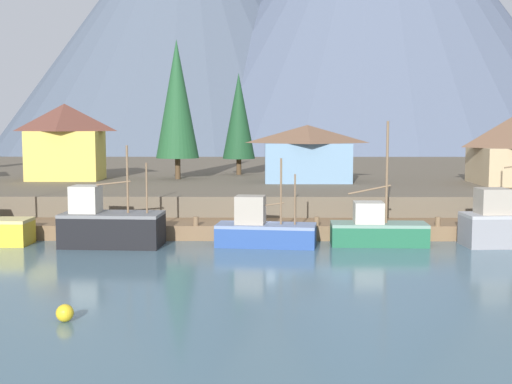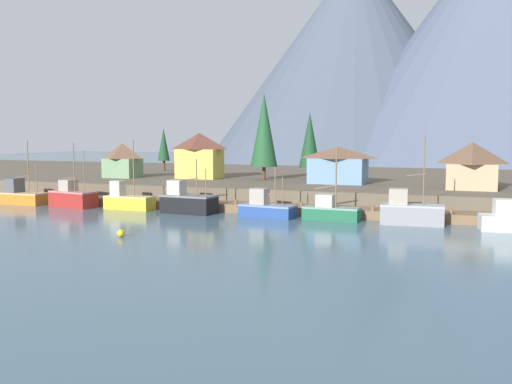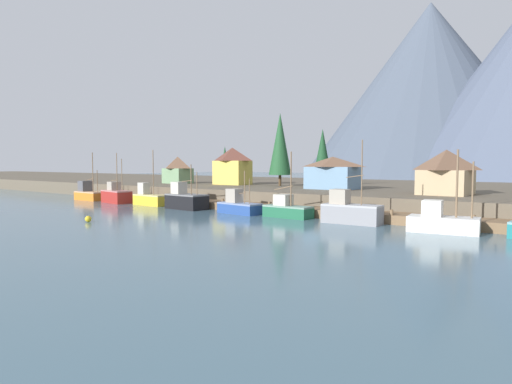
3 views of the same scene
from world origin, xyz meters
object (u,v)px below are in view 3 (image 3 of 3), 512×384
(fishing_boat_black, at_px, (186,200))
(fishing_boat_white, at_px, (442,221))
(fishing_boat_green, at_px, (287,209))
(conifer_near_left, at_px, (225,160))
(fishing_boat_red, at_px, (116,195))
(house_blue, at_px, (333,172))
(house_tan, at_px, (446,172))
(channel_buoy, at_px, (88,219))
(house_yellow, at_px, (232,166))
(conifer_near_right, at_px, (322,153))
(fishing_boat_yellow, at_px, (150,198))
(house_green, at_px, (178,170))
(fishing_boat_grey, at_px, (350,211))
(fishing_boat_blue, at_px, (239,206))
(fishing_boat_orange, at_px, (90,194))
(conifer_back_left, at_px, (280,144))

(fishing_boat_black, relative_size, fishing_boat_white, 0.82)
(fishing_boat_green, relative_size, conifer_near_left, 0.98)
(fishing_boat_red, distance_m, house_blue, 35.53)
(house_tan, bearing_deg, channel_buoy, -131.80)
(house_yellow, height_order, conifer_near_right, conifer_near_right)
(fishing_boat_yellow, distance_m, house_green, 20.99)
(fishing_boat_red, xyz_separation_m, fishing_boat_green, (33.41, 0.62, -0.25))
(fishing_boat_grey, height_order, channel_buoy, fishing_boat_grey)
(conifer_near_right, bearing_deg, fishing_boat_red, -131.68)
(fishing_boat_white, relative_size, conifer_near_right, 0.76)
(fishing_boat_blue, distance_m, fishing_boat_green, 7.29)
(fishing_boat_orange, height_order, channel_buoy, fishing_boat_orange)
(fishing_boat_black, xyz_separation_m, conifer_near_left, (-22.85, 34.23, 6.13))
(fishing_boat_black, distance_m, conifer_near_right, 28.43)
(fishing_boat_orange, relative_size, fishing_boat_red, 1.02)
(fishing_boat_orange, distance_m, house_blue, 42.82)
(fishing_boat_blue, bearing_deg, house_green, 157.86)
(fishing_boat_green, bearing_deg, house_green, 158.00)
(house_yellow, distance_m, house_tan, 39.68)
(fishing_boat_blue, relative_size, conifer_back_left, 0.50)
(fishing_boat_red, bearing_deg, fishing_boat_white, 9.92)
(fishing_boat_green, xyz_separation_m, house_yellow, (-25.42, 19.57, 5.08))
(fishing_boat_yellow, height_order, channel_buoy, fishing_boat_yellow)
(conifer_near_right, bearing_deg, conifer_back_left, -136.17)
(conifer_near_left, xyz_separation_m, channel_buoy, (24.70, -50.73, -7.07))
(fishing_boat_blue, relative_size, conifer_near_left, 0.81)
(fishing_boat_black, distance_m, fishing_boat_blue, 9.74)
(fishing_boat_grey, bearing_deg, fishing_boat_red, 176.64)
(fishing_boat_green, relative_size, conifer_back_left, 0.61)
(fishing_boat_grey, xyz_separation_m, conifer_near_right, (-18.05, 26.31, 7.10))
(house_green, bearing_deg, conifer_near_right, 18.39)
(fishing_boat_orange, xyz_separation_m, fishing_boat_blue, (34.66, -0.18, -0.11))
(fishing_boat_white, distance_m, channel_buoy, 36.90)
(fishing_boat_grey, bearing_deg, fishing_boat_orange, 176.07)
(house_blue, xyz_separation_m, house_yellow, (-22.13, 1.73, 0.99))
(fishing_boat_orange, distance_m, conifer_near_right, 42.21)
(fishing_boat_yellow, bearing_deg, house_yellow, 91.44)
(house_green, distance_m, house_tan, 51.59)
(fishing_boat_red, relative_size, fishing_boat_green, 1.04)
(fishing_boat_grey, xyz_separation_m, channel_buoy, (-23.53, -16.72, -0.95))
(house_blue, relative_size, channel_buoy, 11.29)
(house_green, distance_m, house_blue, 34.24)
(fishing_boat_green, height_order, house_green, fishing_boat_green)
(fishing_boat_green, distance_m, fishing_boat_white, 17.95)
(fishing_boat_green, bearing_deg, fishing_boat_black, -176.25)
(fishing_boat_green, bearing_deg, fishing_boat_blue, -175.05)
(fishing_boat_orange, bearing_deg, conifer_near_right, 39.68)
(channel_buoy, bearing_deg, house_blue, 71.20)
(fishing_boat_black, relative_size, house_blue, 0.81)
(fishing_boat_green, distance_m, channel_buoy, 22.77)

